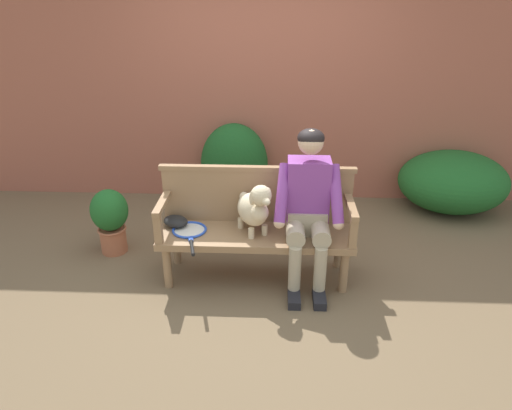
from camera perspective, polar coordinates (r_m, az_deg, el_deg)
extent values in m
plane|color=brown|center=(4.14, 0.00, -8.56)|extent=(40.00, 40.00, 0.00)
cube|color=#9E5642|center=(5.37, 0.92, 15.14)|extent=(8.00, 0.30, 2.72)
ellipsoid|color=#1E5B23|center=(5.60, 22.73, 2.64)|extent=(1.18, 0.99, 0.66)
ellipsoid|color=#194C1E|center=(5.31, -2.63, 4.98)|extent=(0.75, 0.58, 0.93)
cube|color=#93704C|center=(3.93, 0.00, -3.70)|extent=(1.60, 0.50, 0.06)
cylinder|color=#93704C|center=(3.97, -10.68, -7.45)|extent=(0.07, 0.07, 0.37)
cylinder|color=#93704C|center=(3.91, 10.59, -7.96)|extent=(0.07, 0.07, 0.37)
cylinder|color=#93704C|center=(4.28, -9.61, -4.74)|extent=(0.07, 0.07, 0.37)
cylinder|color=#93704C|center=(4.23, 9.97, -5.17)|extent=(0.07, 0.07, 0.37)
cube|color=#93704C|center=(4.01, 0.14, 1.08)|extent=(1.60, 0.05, 0.46)
cube|color=#93704C|center=(3.91, 0.14, 4.42)|extent=(1.64, 0.06, 0.04)
cube|color=#93704C|center=(3.78, -11.77, -2.91)|extent=(0.06, 0.06, 0.24)
cube|color=#93704C|center=(3.90, -11.25, 0.35)|extent=(0.06, 0.50, 0.04)
cube|color=#93704C|center=(3.72, 11.68, -3.41)|extent=(0.06, 0.06, 0.24)
cube|color=#93704C|center=(3.84, 11.43, -0.08)|extent=(0.06, 0.50, 0.04)
cube|color=black|center=(3.83, 4.63, -11.12)|extent=(0.10, 0.24, 0.07)
cylinder|color=tan|center=(3.77, 4.71, -7.64)|extent=(0.10, 0.10, 0.38)
cylinder|color=tan|center=(3.78, 4.77, -3.13)|extent=(0.15, 0.32, 0.15)
cube|color=black|center=(3.84, 7.66, -11.14)|extent=(0.10, 0.24, 0.07)
cylinder|color=tan|center=(3.78, 7.76, -7.67)|extent=(0.10, 0.10, 0.38)
cylinder|color=tan|center=(3.79, 7.80, -3.18)|extent=(0.15, 0.32, 0.15)
cube|color=tan|center=(3.92, 6.17, -1.79)|extent=(0.32, 0.24, 0.20)
cube|color=#843D93|center=(3.82, 6.34, 1.82)|extent=(0.34, 0.22, 0.52)
cylinder|color=#843D93|center=(3.70, 3.20, 1.43)|extent=(0.14, 0.33, 0.45)
sphere|color=#DBB28E|center=(3.68, 2.83, -2.16)|extent=(0.09, 0.09, 0.09)
cylinder|color=#843D93|center=(3.73, 9.67, 1.30)|extent=(0.14, 0.33, 0.45)
sphere|color=#DBB28E|center=(3.71, 9.96, -2.28)|extent=(0.09, 0.09, 0.09)
sphere|color=#DBB28E|center=(3.66, 6.66, 7.59)|extent=(0.20, 0.20, 0.20)
ellipsoid|color=black|center=(3.66, 6.67, 8.08)|extent=(0.21, 0.21, 0.14)
cylinder|color=beige|center=(3.81, -0.58, -3.42)|extent=(0.05, 0.05, 0.09)
cylinder|color=beige|center=(3.86, 1.05, -3.03)|extent=(0.05, 0.05, 0.09)
cylinder|color=beige|center=(3.96, -1.86, -2.19)|extent=(0.05, 0.05, 0.09)
cylinder|color=beige|center=(4.01, -0.29, -1.83)|extent=(0.05, 0.05, 0.09)
ellipsoid|color=beige|center=(3.84, -0.44, -0.53)|extent=(0.36, 0.40, 0.27)
sphere|color=beige|center=(3.73, 0.36, -0.92)|extent=(0.15, 0.15, 0.15)
sphere|color=beige|center=(3.64, 0.61, 1.14)|extent=(0.17, 0.17, 0.17)
ellipsoid|color=beige|center=(3.59, 1.16, 0.47)|extent=(0.11, 0.12, 0.06)
ellipsoid|color=beige|center=(3.62, -0.46, 0.84)|extent=(0.06, 0.06, 0.12)
ellipsoid|color=beige|center=(3.68, 1.50, 1.25)|extent=(0.06, 0.06, 0.12)
sphere|color=beige|center=(3.94, -1.46, 1.05)|extent=(0.08, 0.08, 0.08)
torus|color=blue|center=(3.97, -8.07, -3.00)|extent=(0.35, 0.35, 0.02)
cylinder|color=silver|center=(3.97, -8.06, -3.09)|extent=(0.25, 0.25, 0.00)
cube|color=blue|center=(3.82, -7.90, -4.10)|extent=(0.05, 0.08, 0.02)
cylinder|color=black|center=(3.70, -7.74, -5.14)|extent=(0.08, 0.22, 0.03)
ellipsoid|color=black|center=(4.05, -9.70, -1.96)|extent=(0.27, 0.25, 0.09)
cylinder|color=#A85B3D|center=(4.63, -16.86, -4.08)|extent=(0.24, 0.24, 0.24)
torus|color=#A85B3D|center=(4.58, -17.04, -2.80)|extent=(0.26, 0.26, 0.02)
ellipsoid|color=#1E5B23|center=(4.49, -17.35, -0.59)|extent=(0.34, 0.34, 0.39)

